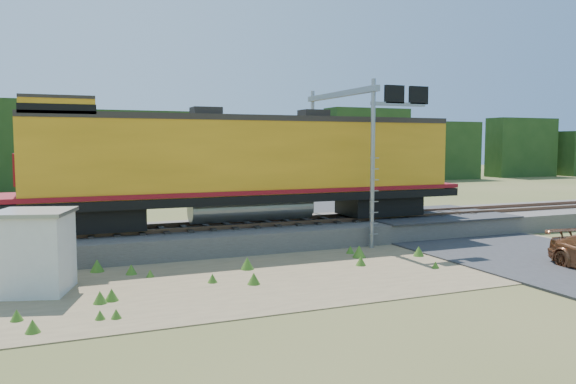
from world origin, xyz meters
name	(u,v)px	position (x,y,z in m)	size (l,w,h in m)	color
ground	(360,270)	(0.00, 0.00, 0.00)	(140.00, 140.00, 0.00)	#475123
ballast	(290,232)	(0.00, 6.00, 0.40)	(70.00, 5.00, 0.80)	slate
rails	(290,221)	(0.00, 6.00, 0.88)	(70.00, 1.54, 0.16)	brown
dirt_shoulder	(298,272)	(-2.00, 0.50, 0.01)	(26.00, 8.00, 0.03)	#8C7754
road	(507,249)	(7.00, 0.74, 0.09)	(7.00, 66.00, 0.86)	#38383A
tree_line_north	(160,155)	(0.00, 38.00, 3.07)	(130.00, 3.00, 6.50)	#1B3613
weed_clumps	(259,279)	(-3.50, 0.10, 0.00)	(15.00, 6.20, 0.56)	#417120
locomotive	(245,163)	(-1.99, 6.00, 3.36)	(18.82, 2.87, 4.86)	black
shed	(34,251)	(-9.80, 1.01, 1.18)	(2.45, 2.45, 2.33)	silver
signal_gantry	(354,123)	(2.70, 5.35, 5.04)	(2.65, 6.20, 6.69)	gray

